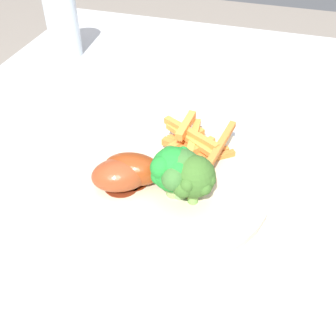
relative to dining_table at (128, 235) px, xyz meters
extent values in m
cube|color=#B7B7BC|center=(0.00, 0.00, 0.09)|extent=(1.26, 0.79, 0.03)
cylinder|color=gray|center=(0.57, -0.33, -0.29)|extent=(0.06, 0.06, 0.72)
cylinder|color=gray|center=(0.57, 0.33, -0.29)|extent=(0.06, 0.06, 0.72)
cylinder|color=beige|center=(0.03, -0.06, 0.11)|extent=(0.29, 0.29, 0.01)
cylinder|color=#8BAB5F|center=(0.00, -0.07, 0.12)|extent=(0.02, 0.02, 0.02)
sphere|color=#1F832B|center=(0.00, -0.07, 0.16)|extent=(0.06, 0.06, 0.06)
sphere|color=#1F832B|center=(-0.01, -0.06, 0.17)|extent=(0.03, 0.03, 0.03)
sphere|color=#1F832B|center=(-0.01, -0.09, 0.16)|extent=(0.02, 0.02, 0.02)
sphere|color=#1F832B|center=(-0.01, -0.10, 0.17)|extent=(0.03, 0.03, 0.03)
sphere|color=#1F832B|center=(-0.01, -0.08, 0.17)|extent=(0.03, 0.03, 0.03)
sphere|color=#1F832B|center=(-0.01, -0.06, 0.15)|extent=(0.02, 0.02, 0.02)
sphere|color=#1F832B|center=(0.02, -0.08, 0.17)|extent=(0.02, 0.02, 0.02)
cylinder|color=#76A25D|center=(0.00, -0.08, 0.13)|extent=(0.02, 0.02, 0.02)
sphere|color=#37692D|center=(0.00, -0.08, 0.16)|extent=(0.06, 0.06, 0.06)
sphere|color=#37692D|center=(-0.01, -0.08, 0.16)|extent=(0.02, 0.02, 0.02)
sphere|color=#37692D|center=(-0.02, -0.08, 0.16)|extent=(0.03, 0.03, 0.03)
sphere|color=#37692D|center=(0.01, -0.07, 0.17)|extent=(0.02, 0.02, 0.02)
sphere|color=#37692D|center=(0.02, -0.09, 0.15)|extent=(0.03, 0.03, 0.03)
cylinder|color=#76B04F|center=(-0.01, -0.10, 0.13)|extent=(0.01, 0.01, 0.03)
sphere|color=#376224|center=(-0.01, -0.10, 0.16)|extent=(0.06, 0.06, 0.06)
sphere|color=#376224|center=(-0.03, -0.09, 0.16)|extent=(0.03, 0.03, 0.03)
sphere|color=#376224|center=(-0.02, -0.12, 0.16)|extent=(0.02, 0.02, 0.02)
sphere|color=#376224|center=(0.00, -0.09, 0.17)|extent=(0.02, 0.02, 0.02)
sphere|color=#376224|center=(-0.03, -0.10, 0.16)|extent=(0.02, 0.02, 0.02)
sphere|color=#376224|center=(-0.01, -0.09, 0.16)|extent=(0.02, 0.02, 0.02)
sphere|color=#376224|center=(-0.01, -0.12, 0.16)|extent=(0.02, 0.02, 0.02)
cube|color=orange|center=(0.08, -0.08, 0.12)|extent=(0.10, 0.06, 0.01)
cube|color=#CB702E|center=(0.09, -0.11, 0.12)|extent=(0.05, 0.06, 0.01)
cube|color=orange|center=(0.09, -0.08, 0.14)|extent=(0.06, 0.09, 0.01)
cube|color=orange|center=(0.09, -0.07, 0.12)|extent=(0.05, 0.08, 0.01)
cube|color=orange|center=(0.10, -0.07, 0.13)|extent=(0.06, 0.04, 0.01)
cube|color=#C96F2E|center=(0.08, -0.07, 0.13)|extent=(0.03, 0.08, 0.01)
cube|color=#C66E2D|center=(0.11, -0.06, 0.15)|extent=(0.05, 0.07, 0.01)
cube|color=orange|center=(0.09, -0.07, 0.15)|extent=(0.06, 0.10, 0.01)
cube|color=orange|center=(0.05, -0.07, 0.13)|extent=(0.08, 0.02, 0.01)
cube|color=orange|center=(0.09, -0.09, 0.12)|extent=(0.05, 0.08, 0.01)
cube|color=orange|center=(0.09, -0.12, 0.15)|extent=(0.11, 0.02, 0.01)
cube|color=orange|center=(0.08, -0.05, 0.12)|extent=(0.07, 0.04, 0.01)
cube|color=orange|center=(0.09, -0.08, 0.14)|extent=(0.11, 0.02, 0.01)
cube|color=orange|center=(0.05, -0.07, 0.14)|extent=(0.08, 0.07, 0.01)
cube|color=orange|center=(0.09, -0.08, 0.13)|extent=(0.05, 0.06, 0.01)
cube|color=orange|center=(0.10, -0.06, 0.16)|extent=(0.07, 0.02, 0.01)
cylinder|color=#5C1D0A|center=(0.01, -0.01, 0.11)|extent=(0.04, 0.04, 0.00)
ellipsoid|color=maroon|center=(0.01, -0.01, 0.14)|extent=(0.06, 0.09, 0.05)
cylinder|color=beige|center=(0.01, -0.07, 0.13)|extent=(0.02, 0.03, 0.01)
sphere|color=silver|center=(0.02, -0.09, 0.13)|extent=(0.02, 0.02, 0.02)
cylinder|color=#622211|center=(-0.01, 0.00, 0.11)|extent=(0.05, 0.05, 0.00)
ellipsoid|color=brown|center=(-0.01, 0.00, 0.14)|extent=(0.09, 0.10, 0.04)
cylinder|color=beige|center=(0.02, -0.06, 0.13)|extent=(0.03, 0.04, 0.01)
sphere|color=silver|center=(0.03, -0.07, 0.13)|extent=(0.02, 0.02, 0.02)
cube|color=silver|center=(0.48, -0.03, 0.10)|extent=(0.15, 0.13, 0.00)
cylinder|color=silver|center=(0.37, 0.28, 0.17)|extent=(0.07, 0.07, 0.14)
camera|label=1|loc=(-0.39, -0.18, 0.51)|focal=43.79mm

